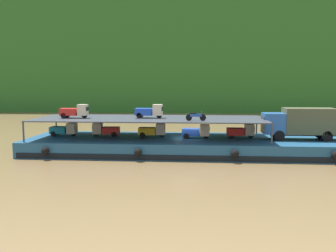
{
  "coord_description": "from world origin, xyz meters",
  "views": [
    {
      "loc": [
        0.76,
        -35.47,
        6.82
      ],
      "look_at": [
        -1.94,
        0.0,
        2.7
      ],
      "focal_mm": 37.87,
      "sensor_mm": 36.0,
      "label": 1
    }
  ],
  "objects_px": {
    "mini_truck_lower_bow": "(241,131)",
    "covered_lorry": "(301,122)",
    "mini_truck_upper_mid": "(149,111)",
    "mini_truck_upper_stern": "(75,111)",
    "mini_truck_lower_stern": "(64,129)",
    "mini_truck_lower_aft": "(106,130)",
    "motorcycle_upper_port": "(196,116)",
    "mini_truck_lower_mid": "(153,130)",
    "cargo_barge": "(187,145)",
    "mini_truck_lower_fore": "(196,131)"
  },
  "relations": [
    {
      "from": "mini_truck_lower_bow",
      "to": "covered_lorry",
      "type": "bearing_deg",
      "value": -8.18
    },
    {
      "from": "mini_truck_upper_mid",
      "to": "mini_truck_lower_bow",
      "type": "bearing_deg",
      "value": 3.33
    },
    {
      "from": "covered_lorry",
      "to": "mini_truck_upper_stern",
      "type": "height_order",
      "value": "mini_truck_upper_stern"
    },
    {
      "from": "mini_truck_lower_stern",
      "to": "mini_truck_lower_aft",
      "type": "xyz_separation_m",
      "value": [
        4.42,
        0.03,
        0.0
      ]
    },
    {
      "from": "mini_truck_upper_mid",
      "to": "motorcycle_upper_port",
      "type": "bearing_deg",
      "value": -27.51
    },
    {
      "from": "covered_lorry",
      "to": "mini_truck_lower_aft",
      "type": "bearing_deg",
      "value": 177.95
    },
    {
      "from": "mini_truck_upper_stern",
      "to": "motorcycle_upper_port",
      "type": "relative_size",
      "value": 1.45
    },
    {
      "from": "mini_truck_lower_stern",
      "to": "mini_truck_lower_mid",
      "type": "xyz_separation_m",
      "value": [
        9.34,
        -0.08,
        0.0
      ]
    },
    {
      "from": "cargo_barge",
      "to": "mini_truck_upper_stern",
      "type": "bearing_deg",
      "value": -177.07
    },
    {
      "from": "covered_lorry",
      "to": "mini_truck_lower_mid",
      "type": "relative_size",
      "value": 2.87
    },
    {
      "from": "cargo_barge",
      "to": "mini_truck_upper_stern",
      "type": "relative_size",
      "value": 11.65
    },
    {
      "from": "cargo_barge",
      "to": "mini_truck_lower_stern",
      "type": "relative_size",
      "value": 11.62
    },
    {
      "from": "covered_lorry",
      "to": "mini_truck_lower_stern",
      "type": "bearing_deg",
      "value": 178.39
    },
    {
      "from": "mini_truck_lower_mid",
      "to": "mini_truck_upper_mid",
      "type": "height_order",
      "value": "mini_truck_upper_mid"
    },
    {
      "from": "covered_lorry",
      "to": "mini_truck_lower_fore",
      "type": "height_order",
      "value": "covered_lorry"
    },
    {
      "from": "covered_lorry",
      "to": "mini_truck_lower_stern",
      "type": "xyz_separation_m",
      "value": [
        -23.96,
        0.67,
        -1.0
      ]
    },
    {
      "from": "mini_truck_lower_bow",
      "to": "mini_truck_upper_stern",
      "type": "xyz_separation_m",
      "value": [
        -16.8,
        -1.17,
        2.0
      ]
    },
    {
      "from": "mini_truck_lower_fore",
      "to": "cargo_barge",
      "type": "bearing_deg",
      "value": 173.95
    },
    {
      "from": "mini_truck_upper_mid",
      "to": "cargo_barge",
      "type": "bearing_deg",
      "value": -0.81
    },
    {
      "from": "covered_lorry",
      "to": "mini_truck_lower_stern",
      "type": "height_order",
      "value": "covered_lorry"
    },
    {
      "from": "mini_truck_lower_aft",
      "to": "mini_truck_lower_fore",
      "type": "bearing_deg",
      "value": -3.55
    },
    {
      "from": "mini_truck_lower_aft",
      "to": "mini_truck_upper_mid",
      "type": "xyz_separation_m",
      "value": [
        4.66,
        -0.43,
        2.0
      ]
    },
    {
      "from": "mini_truck_upper_stern",
      "to": "motorcycle_upper_port",
      "type": "xyz_separation_m",
      "value": [
        12.2,
        -1.79,
        -0.26
      ]
    },
    {
      "from": "mini_truck_lower_stern",
      "to": "mini_truck_lower_bow",
      "type": "height_order",
      "value": "same"
    },
    {
      "from": "mini_truck_upper_stern",
      "to": "mini_truck_lower_aft",
      "type": "bearing_deg",
      "value": 20.36
    },
    {
      "from": "covered_lorry",
      "to": "mini_truck_upper_mid",
      "type": "height_order",
      "value": "mini_truck_upper_mid"
    },
    {
      "from": "mini_truck_lower_aft",
      "to": "mini_truck_lower_bow",
      "type": "distance_m",
      "value": 13.92
    },
    {
      "from": "mini_truck_lower_mid",
      "to": "mini_truck_upper_mid",
      "type": "relative_size",
      "value": 0.99
    },
    {
      "from": "mini_truck_lower_mid",
      "to": "covered_lorry",
      "type": "bearing_deg",
      "value": -2.32
    },
    {
      "from": "mini_truck_lower_fore",
      "to": "mini_truck_lower_aft",
      "type": "bearing_deg",
      "value": 176.45
    },
    {
      "from": "mini_truck_lower_mid",
      "to": "motorcycle_upper_port",
      "type": "bearing_deg",
      "value": -32.01
    },
    {
      "from": "mini_truck_lower_aft",
      "to": "mini_truck_upper_stern",
      "type": "distance_m",
      "value": 3.66
    },
    {
      "from": "mini_truck_upper_stern",
      "to": "mini_truck_upper_mid",
      "type": "bearing_deg",
      "value": 4.81
    },
    {
      "from": "mini_truck_lower_aft",
      "to": "mini_truck_upper_mid",
      "type": "bearing_deg",
      "value": -5.3
    },
    {
      "from": "mini_truck_lower_mid",
      "to": "mini_truck_lower_fore",
      "type": "height_order",
      "value": "same"
    },
    {
      "from": "cargo_barge",
      "to": "mini_truck_lower_stern",
      "type": "distance_m",
      "value": 12.99
    },
    {
      "from": "mini_truck_upper_stern",
      "to": "covered_lorry",
      "type": "bearing_deg",
      "value": 0.94
    },
    {
      "from": "mini_truck_lower_aft",
      "to": "mini_truck_lower_fore",
      "type": "relative_size",
      "value": 1.0
    },
    {
      "from": "mini_truck_lower_bow",
      "to": "mini_truck_upper_mid",
      "type": "height_order",
      "value": "mini_truck_upper_mid"
    },
    {
      "from": "covered_lorry",
      "to": "mini_truck_upper_mid",
      "type": "bearing_deg",
      "value": 178.97
    },
    {
      "from": "mini_truck_lower_bow",
      "to": "mini_truck_lower_aft",
      "type": "bearing_deg",
      "value": -179.56
    },
    {
      "from": "mini_truck_lower_stern",
      "to": "mini_truck_lower_mid",
      "type": "relative_size",
      "value": 1.01
    },
    {
      "from": "cargo_barge",
      "to": "mini_truck_lower_mid",
      "type": "distance_m",
      "value": 3.86
    },
    {
      "from": "mini_truck_lower_mid",
      "to": "motorcycle_upper_port",
      "type": "distance_m",
      "value": 5.47
    },
    {
      "from": "mini_truck_lower_fore",
      "to": "mini_truck_upper_stern",
      "type": "relative_size",
      "value": 1.01
    },
    {
      "from": "mini_truck_lower_mid",
      "to": "motorcycle_upper_port",
      "type": "relative_size",
      "value": 1.44
    },
    {
      "from": "mini_truck_lower_fore",
      "to": "motorcycle_upper_port",
      "type": "xyz_separation_m",
      "value": [
        -0.09,
        -2.28,
        1.74
      ]
    },
    {
      "from": "mini_truck_lower_mid",
      "to": "mini_truck_upper_stern",
      "type": "relative_size",
      "value": 1.0
    },
    {
      "from": "cargo_barge",
      "to": "motorcycle_upper_port",
      "type": "distance_m",
      "value": 4.06
    },
    {
      "from": "mini_truck_lower_aft",
      "to": "covered_lorry",
      "type": "bearing_deg",
      "value": -2.05
    }
  ]
}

